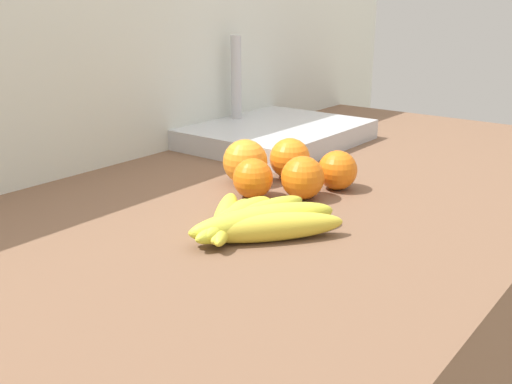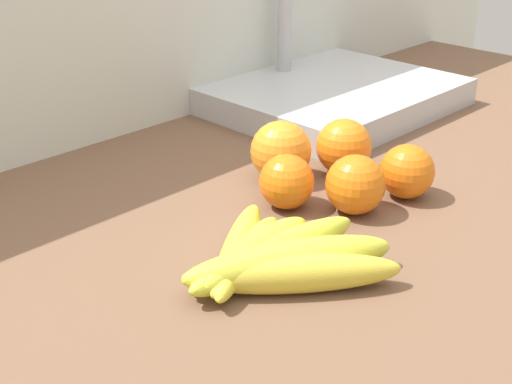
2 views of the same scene
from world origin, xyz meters
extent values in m
cube|color=silver|center=(0.00, 0.41, 0.65)|extent=(2.20, 0.06, 1.30)
ellipsoid|color=gold|center=(-0.09, -0.08, 0.89)|extent=(0.19, 0.16, 0.04)
ellipsoid|color=gold|center=(-0.08, -0.07, 0.89)|extent=(0.21, 0.14, 0.04)
ellipsoid|color=yellow|center=(-0.08, -0.06, 0.89)|extent=(0.18, 0.09, 0.03)
ellipsoid|color=gold|center=(-0.07, -0.05, 0.89)|extent=(0.22, 0.05, 0.04)
ellipsoid|color=gold|center=(-0.08, -0.03, 0.89)|extent=(0.17, 0.06, 0.04)
ellipsoid|color=gold|center=(-0.09, -0.02, 0.89)|extent=(0.16, 0.09, 0.03)
ellipsoid|color=yellow|center=(-0.08, -0.01, 0.89)|extent=(0.18, 0.14, 0.03)
sphere|color=orange|center=(0.10, 0.10, 0.91)|extent=(0.08, 0.08, 0.08)
sphere|color=orange|center=(0.09, -0.02, 0.90)|extent=(0.07, 0.07, 0.07)
sphere|color=orange|center=(0.17, 0.06, 0.91)|extent=(0.07, 0.07, 0.07)
sphere|color=orange|center=(0.04, 0.04, 0.90)|extent=(0.07, 0.07, 0.07)
sphere|color=orange|center=(0.17, -0.04, 0.90)|extent=(0.07, 0.07, 0.07)
cube|color=#B7BABF|center=(0.37, 0.23, 0.89)|extent=(0.38, 0.31, 0.04)
cylinder|color=#B2B2B7|center=(0.37, 0.34, 1.01)|extent=(0.02, 0.02, 0.19)
camera|label=1|loc=(-0.67, -0.52, 1.18)|focal=41.22mm
camera|label=2|loc=(-0.51, -0.46, 1.24)|focal=49.21mm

